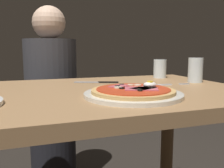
% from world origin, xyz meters
% --- Properties ---
extents(dining_table, '(1.19, 0.75, 0.77)m').
position_xyz_m(dining_table, '(0.00, 0.00, 0.64)').
color(dining_table, '#9E754C').
rests_on(dining_table, ground).
extents(pizza_foreground, '(0.31, 0.31, 0.05)m').
position_xyz_m(pizza_foreground, '(0.11, -0.16, 0.78)').
color(pizza_foreground, silver).
rests_on(pizza_foreground, dining_table).
extents(water_glass_near, '(0.06, 0.06, 0.11)m').
position_xyz_m(water_glass_near, '(0.50, 0.05, 0.82)').
color(water_glass_near, silver).
rests_on(water_glass_near, dining_table).
extents(water_glass_far, '(0.07, 0.07, 0.10)m').
position_xyz_m(water_glass_far, '(0.44, 0.25, 0.81)').
color(water_glass_far, silver).
rests_on(water_glass_far, dining_table).
extents(fork, '(0.16, 0.03, 0.00)m').
position_xyz_m(fork, '(0.34, 0.01, 0.78)').
color(fork, silver).
rests_on(fork, dining_table).
extents(knife, '(0.19, 0.09, 0.01)m').
position_xyz_m(knife, '(0.09, 0.17, 0.78)').
color(knife, silver).
rests_on(knife, dining_table).
extents(diner_person, '(0.32, 0.32, 1.18)m').
position_xyz_m(diner_person, '(-0.07, 0.70, 0.56)').
color(diner_person, black).
rests_on(diner_person, ground).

